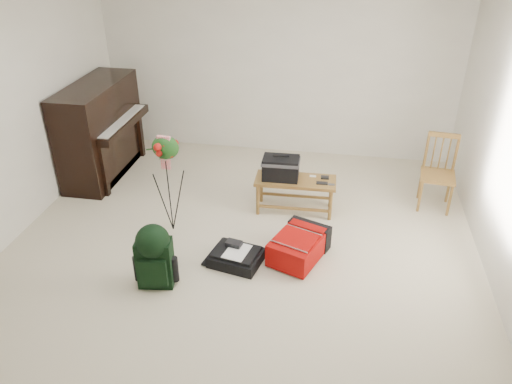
% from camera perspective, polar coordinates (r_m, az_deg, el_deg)
% --- Properties ---
extents(floor, '(5.00, 5.50, 0.01)m').
position_cam_1_polar(floor, '(5.27, -2.09, -7.51)').
color(floor, beige).
rests_on(floor, ground).
extents(ceiling, '(5.00, 5.50, 0.01)m').
position_cam_1_polar(ceiling, '(4.26, -2.74, 20.44)').
color(ceiling, white).
rests_on(ceiling, wall_back).
extents(wall_back, '(5.00, 0.04, 2.50)m').
position_cam_1_polar(wall_back, '(7.17, 2.43, 14.00)').
color(wall_back, silver).
rests_on(wall_back, floor).
extents(piano, '(0.71, 1.50, 1.25)m').
position_cam_1_polar(piano, '(6.99, -17.27, 6.58)').
color(piano, black).
rests_on(piano, floor).
extents(bench, '(0.95, 0.40, 0.73)m').
position_cam_1_polar(bench, '(5.83, 3.39, 2.35)').
color(bench, olive).
rests_on(bench, floor).
extents(dining_chair, '(0.43, 0.43, 0.90)m').
position_cam_1_polar(dining_chair, '(6.32, 20.05, 2.03)').
color(dining_chair, olive).
rests_on(dining_chair, floor).
extents(red_suitcase, '(0.64, 0.78, 0.28)m').
position_cam_1_polar(red_suitcase, '(5.24, 4.97, -5.86)').
color(red_suitcase, '#A60907').
rests_on(red_suitcase, floor).
extents(black_duffel, '(0.57, 0.49, 0.21)m').
position_cam_1_polar(black_duffel, '(5.16, -2.29, -7.37)').
color(black_duffel, black).
rests_on(black_duffel, floor).
extents(green_backpack, '(0.36, 0.33, 0.66)m').
position_cam_1_polar(green_backpack, '(4.81, -11.59, -6.88)').
color(green_backpack, black).
rests_on(green_backpack, floor).
extents(flower_stand, '(0.40, 0.40, 1.18)m').
position_cam_1_polar(flower_stand, '(5.48, -9.92, 0.84)').
color(flower_stand, black).
rests_on(flower_stand, floor).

